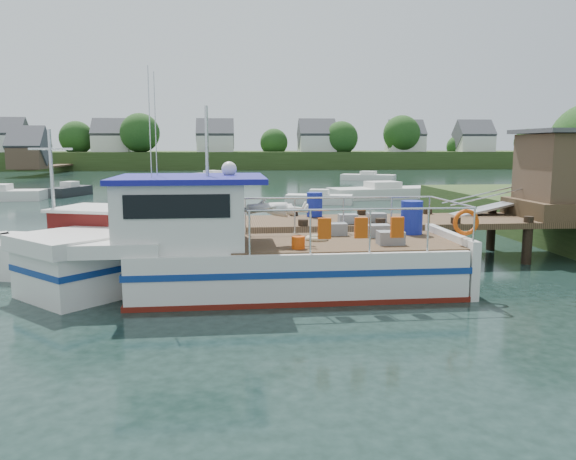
{
  "coord_description": "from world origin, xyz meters",
  "views": [
    {
      "loc": [
        -2.8,
        -18.68,
        3.9
      ],
      "look_at": [
        -1.0,
        -1.5,
        1.3
      ],
      "focal_mm": 35.0,
      "sensor_mm": 36.0,
      "label": 1
    }
  ],
  "objects": [
    {
      "name": "moored_rowboat",
      "position": [
        -7.82,
        16.1,
        0.45
      ],
      "size": [
        3.76,
        4.09,
        1.21
      ],
      "rotation": [
        0.0,
        0.0,
        0.35
      ],
      "color": "#4C3724",
      "rests_on": "ground"
    },
    {
      "name": "ground_plane",
      "position": [
        0.0,
        0.0,
        0.0
      ],
      "size": [
        160.0,
        160.0,
        0.0
      ],
      "primitive_type": "plane",
      "color": "black"
    },
    {
      "name": "far_shore",
      "position": [
        0.01,
        82.37,
        2.1
      ],
      "size": [
        140.0,
        42.55,
        9.22
      ],
      "color": "#2E431B",
      "rests_on": "ground"
    },
    {
      "name": "moored_e",
      "position": [
        -15.25,
        26.87,
        0.42
      ],
      "size": [
        2.66,
        4.32,
        1.13
      ],
      "rotation": [
        0.0,
        0.0,
        -0.16
      ],
      "color": "black",
      "rests_on": "ground"
    },
    {
      "name": "moored_b",
      "position": [
        3.25,
        18.73,
        0.37
      ],
      "size": [
        4.7,
        2.62,
        0.98
      ],
      "rotation": [
        0.0,
        0.0,
        0.35
      ],
      "color": "silver",
      "rests_on": "ground"
    },
    {
      "name": "dock",
      "position": [
        6.51,
        0.01,
        2.24
      ],
      "size": [
        16.6,
        3.0,
        4.78
      ],
      "color": "#4C3724",
      "rests_on": "ground"
    },
    {
      "name": "work_boat",
      "position": [
        -7.66,
        -1.32,
        0.7
      ],
      "size": [
        8.27,
        4.65,
        4.39
      ],
      "rotation": [
        0.0,
        0.0,
        -0.33
      ],
      "color": "silver",
      "rests_on": "ground"
    },
    {
      "name": "moored_d",
      "position": [
        -4.66,
        47.17,
        0.4
      ],
      "size": [
        5.68,
        6.22,
        1.07
      ],
      "rotation": [
        0.0,
        0.0,
        0.17
      ],
      "color": "silver",
      "rests_on": "ground"
    },
    {
      "name": "lobster_boat",
      "position": [
        -2.54,
        -3.88,
        1.06
      ],
      "size": [
        12.29,
        3.72,
        5.84
      ],
      "rotation": [
        0.0,
        0.0,
        0.01
      ],
      "color": "silver",
      "rests_on": "ground"
    },
    {
      "name": "moored_c",
      "position": [
        8.6,
        22.21,
        0.47
      ],
      "size": [
        8.4,
        4.24,
        1.27
      ],
      "rotation": [
        0.0,
        0.0,
        0.02
      ],
      "color": "silver",
      "rests_on": "ground"
    },
    {
      "name": "moored_far",
      "position": [
        13.03,
        44.28,
        0.38
      ],
      "size": [
        6.37,
        4.44,
        1.03
      ],
      "rotation": [
        0.0,
        0.0,
        -0.18
      ],
      "color": "silver",
      "rests_on": "ground"
    }
  ]
}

